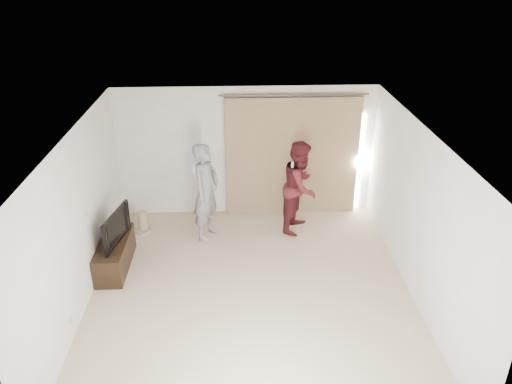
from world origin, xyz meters
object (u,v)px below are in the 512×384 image
tv_console (115,254)px  person_man (206,192)px  tv (111,227)px  person_woman (300,186)px

tv_console → person_man: 1.92m
tv → person_woman: person_woman is taller
tv → person_woman: (3.26, 1.18, 0.11)m
tv_console → person_man: (1.51, 0.96, 0.67)m
person_man → person_woman: 1.76m
tv_console → person_woman: bearing=19.9°
tv → person_man: bearing=-45.8°
tv_console → person_man: size_ratio=0.70×
tv_console → person_woman: person_woman is taller
tv_console → tv: (0.00, 0.00, 0.53)m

